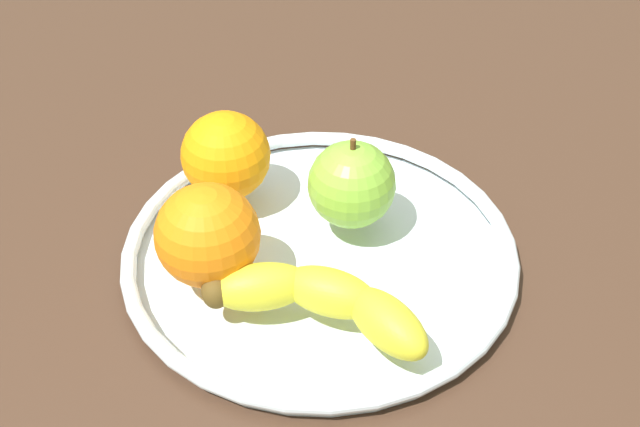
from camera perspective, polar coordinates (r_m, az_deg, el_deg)
name	(u,v)px	position (r cm, az deg, el deg)	size (l,w,h in cm)	color
ground_plane	(320,278)	(65.20, 0.00, -4.53)	(120.36, 120.36, 4.00)	#422B1E
fruit_bowl	(320,252)	(63.16, 0.00, -2.67)	(30.36, 30.36, 1.80)	silver
banana	(320,300)	(56.05, 0.01, -6.04)	(16.97, 8.31, 3.37)	yellow
apple	(352,184)	(62.60, 2.22, 2.04)	(6.81, 6.81, 7.61)	#81BE38
orange_back_left	(226,156)	(65.59, -6.57, 4.03)	(7.16, 7.16, 7.16)	orange
orange_center	(208,235)	(58.15, -7.83, -1.51)	(7.55, 7.55, 7.55)	orange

